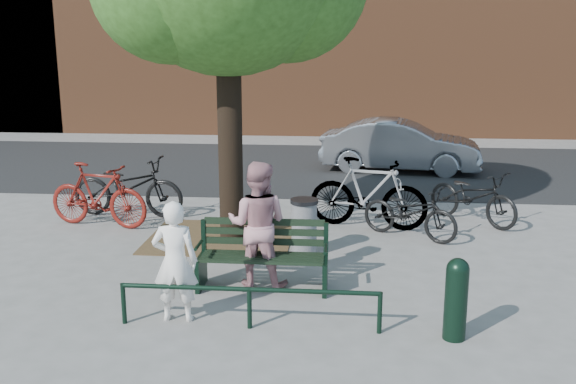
# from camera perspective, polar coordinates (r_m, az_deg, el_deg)

# --- Properties ---
(ground) EXTENTS (90.00, 90.00, 0.00)m
(ground) POSITION_cam_1_polar(r_m,az_deg,el_deg) (8.76, -2.26, -8.62)
(ground) COLOR gray
(ground) RESTS_ON ground
(dirt_pit) EXTENTS (2.40, 2.00, 0.02)m
(dirt_pit) POSITION_cam_1_polar(r_m,az_deg,el_deg) (10.96, -6.01, -4.05)
(dirt_pit) COLOR brown
(dirt_pit) RESTS_ON ground
(road) EXTENTS (40.00, 7.00, 0.01)m
(road) POSITION_cam_1_polar(r_m,az_deg,el_deg) (16.91, 1.37, 2.25)
(road) COLOR black
(road) RESTS_ON ground
(park_bench) EXTENTS (1.74, 0.54, 0.97)m
(park_bench) POSITION_cam_1_polar(r_m,az_deg,el_deg) (8.67, -2.22, -5.49)
(park_bench) COLOR black
(park_bench) RESTS_ON ground
(guard_railing) EXTENTS (3.06, 0.06, 0.51)m
(guard_railing) POSITION_cam_1_polar(r_m,az_deg,el_deg) (7.51, -3.46, -9.18)
(guard_railing) COLOR black
(guard_railing) RESTS_ON ground
(person_left) EXTENTS (0.56, 0.38, 1.47)m
(person_left) POSITION_cam_1_polar(r_m,az_deg,el_deg) (7.70, -10.01, -6.11)
(person_left) COLOR white
(person_left) RESTS_ON ground
(person_right) EXTENTS (0.91, 0.74, 1.72)m
(person_right) POSITION_cam_1_polar(r_m,az_deg,el_deg) (8.63, -2.72, -2.91)
(person_right) COLOR #B87E85
(person_right) RESTS_ON ground
(bollard) EXTENTS (0.26, 0.26, 0.95)m
(bollard) POSITION_cam_1_polar(r_m,az_deg,el_deg) (7.45, 14.72, -8.94)
(bollard) COLOR black
(bollard) RESTS_ON ground
(litter_bin) EXTENTS (0.43, 0.43, 0.89)m
(litter_bin) POSITION_cam_1_polar(r_m,az_deg,el_deg) (9.98, 1.44, -3.09)
(litter_bin) COLOR gray
(litter_bin) RESTS_ON ground
(bicycle_a) EXTENTS (2.21, 0.91, 1.14)m
(bicycle_a) POSITION_cam_1_polar(r_m,az_deg,el_deg) (12.48, -14.04, 0.45)
(bicycle_a) COLOR black
(bicycle_a) RESTS_ON ground
(bicycle_b) EXTENTS (2.00, 0.93, 1.16)m
(bicycle_b) POSITION_cam_1_polar(r_m,az_deg,el_deg) (11.92, -16.54, -0.26)
(bicycle_b) COLOR #5F130D
(bicycle_b) RESTS_ON ground
(bicycle_c) EXTENTS (1.78, 1.40, 0.90)m
(bicycle_c) POSITION_cam_1_polar(r_m,az_deg,el_deg) (11.00, 10.78, -1.75)
(bicycle_c) COLOR black
(bicycle_c) RESTS_ON ground
(bicycle_d) EXTENTS (2.19, 1.04, 1.27)m
(bicycle_d) POSITION_cam_1_polar(r_m,az_deg,el_deg) (11.43, 7.14, -0.09)
(bicycle_d) COLOR gray
(bicycle_d) RESTS_ON ground
(bicycle_e) EXTENTS (1.76, 1.81, 0.98)m
(bicycle_e) POSITION_cam_1_polar(r_m,az_deg,el_deg) (12.17, 16.12, -0.38)
(bicycle_e) COLOR black
(bicycle_e) RESTS_ON ground
(parked_car) EXTENTS (4.13, 1.92, 1.31)m
(parked_car) POSITION_cam_1_polar(r_m,az_deg,el_deg) (16.53, 9.95, 4.07)
(parked_car) COLOR gray
(parked_car) RESTS_ON ground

